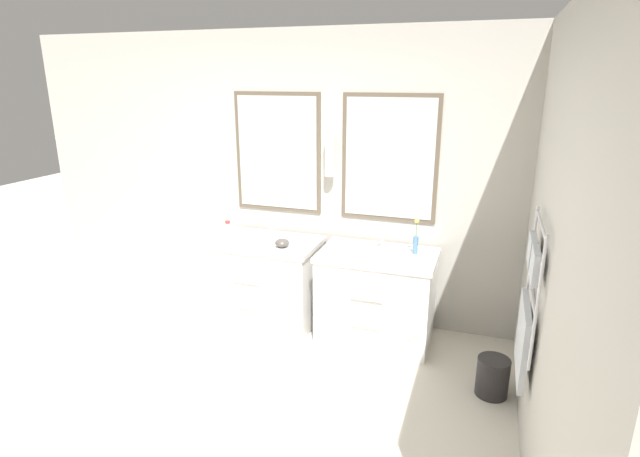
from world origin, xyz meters
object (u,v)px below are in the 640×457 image
at_px(amenity_bowl, 282,243).
at_px(flower_vase, 416,241).
at_px(vanity_left, 264,282).
at_px(toiletry_bottle, 228,231).
at_px(waste_bin, 493,376).
at_px(vanity_right, 375,298).

relative_size(amenity_bowl, flower_vase, 0.41).
relative_size(vanity_left, toiletry_bottle, 5.32).
relative_size(flower_vase, waste_bin, 1.07).
bearing_deg(flower_vase, vanity_left, -174.55).
relative_size(toiletry_bottle, amenity_bowl, 1.46).
bearing_deg(vanity_left, flower_vase, 5.45).
xyz_separation_m(toiletry_bottle, flower_vase, (1.64, 0.19, 0.03)).
xyz_separation_m(amenity_bowl, flower_vase, (1.11, 0.20, 0.08)).
height_order(vanity_left, toiletry_bottle, toiletry_bottle).
bearing_deg(toiletry_bottle, flower_vase, 6.58).
bearing_deg(waste_bin, vanity_left, 166.52).
bearing_deg(amenity_bowl, vanity_right, 5.22).
bearing_deg(vanity_right, waste_bin, -26.30).
bearing_deg(vanity_left, vanity_right, 0.00).
relative_size(vanity_right, amenity_bowl, 7.75).
distance_m(vanity_right, amenity_bowl, 0.92).
xyz_separation_m(vanity_left, waste_bin, (2.01, -0.48, -0.25)).
distance_m(amenity_bowl, waste_bin, 1.96).
bearing_deg(amenity_bowl, toiletry_bottle, 178.62).
xyz_separation_m(vanity_right, flower_vase, (0.30, 0.13, 0.50)).
bearing_deg(flower_vase, waste_bin, -41.85).
distance_m(vanity_left, toiletry_bottle, 0.57).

